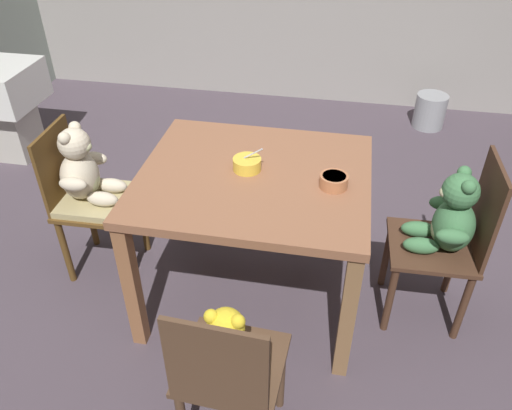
{
  "coord_description": "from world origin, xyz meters",
  "views": [
    {
      "loc": [
        0.37,
        -1.9,
        1.99
      ],
      "look_at": [
        0.0,
        0.05,
        0.54
      ],
      "focal_mm": 35.63,
      "sensor_mm": 36.0,
      "label": 1
    }
  ],
  "objects_px": {
    "teddy_chair_near_front": "(228,360)",
    "metal_pail": "(430,111)",
    "dining_table": "(254,193)",
    "sink_basin": "(3,98)",
    "porridge_bowl_terracotta_near_right": "(334,181)",
    "porridge_bowl_yellow_center": "(247,164)",
    "teddy_chair_near_left": "(86,182)",
    "teddy_chair_near_right": "(449,226)"
  },
  "relations": [
    {
      "from": "teddy_chair_near_left",
      "to": "metal_pail",
      "type": "relative_size",
      "value": 3.11
    },
    {
      "from": "teddy_chair_near_right",
      "to": "porridge_bowl_yellow_center",
      "type": "distance_m",
      "value": 0.96
    },
    {
      "from": "porridge_bowl_yellow_center",
      "to": "sink_basin",
      "type": "height_order",
      "value": "porridge_bowl_yellow_center"
    },
    {
      "from": "porridge_bowl_terracotta_near_right",
      "to": "teddy_chair_near_left",
      "type": "bearing_deg",
      "value": 175.62
    },
    {
      "from": "teddy_chair_near_left",
      "to": "porridge_bowl_terracotta_near_right",
      "type": "relative_size",
      "value": 6.95
    },
    {
      "from": "metal_pail",
      "to": "teddy_chair_near_front",
      "type": "bearing_deg",
      "value": -108.61
    },
    {
      "from": "sink_basin",
      "to": "metal_pail",
      "type": "height_order",
      "value": "sink_basin"
    },
    {
      "from": "teddy_chair_near_right",
      "to": "metal_pail",
      "type": "distance_m",
      "value": 2.16
    },
    {
      "from": "teddy_chair_near_right",
      "to": "porridge_bowl_terracotta_near_right",
      "type": "xyz_separation_m",
      "value": [
        -0.54,
        -0.07,
        0.22
      ]
    },
    {
      "from": "teddy_chair_near_left",
      "to": "porridge_bowl_yellow_center",
      "type": "relative_size",
      "value": 6.23
    },
    {
      "from": "sink_basin",
      "to": "metal_pail",
      "type": "bearing_deg",
      "value": 18.62
    },
    {
      "from": "porridge_bowl_terracotta_near_right",
      "to": "metal_pail",
      "type": "height_order",
      "value": "porridge_bowl_terracotta_near_right"
    },
    {
      "from": "teddy_chair_near_left",
      "to": "metal_pail",
      "type": "bearing_deg",
      "value": 45.43
    },
    {
      "from": "sink_basin",
      "to": "teddy_chair_near_right",
      "type": "bearing_deg",
      "value": -19.83
    },
    {
      "from": "porridge_bowl_yellow_center",
      "to": "dining_table",
      "type": "bearing_deg",
      "value": -41.18
    },
    {
      "from": "dining_table",
      "to": "sink_basin",
      "type": "bearing_deg",
      "value": 151.81
    },
    {
      "from": "teddy_chair_near_left",
      "to": "porridge_bowl_terracotta_near_right",
      "type": "distance_m",
      "value": 1.27
    },
    {
      "from": "porridge_bowl_terracotta_near_right",
      "to": "porridge_bowl_yellow_center",
      "type": "bearing_deg",
      "value": 170.34
    },
    {
      "from": "teddy_chair_near_left",
      "to": "teddy_chair_near_right",
      "type": "distance_m",
      "value": 1.78
    },
    {
      "from": "teddy_chair_near_left",
      "to": "metal_pail",
      "type": "distance_m",
      "value": 2.89
    },
    {
      "from": "teddy_chair_near_front",
      "to": "teddy_chair_near_left",
      "type": "bearing_deg",
      "value": 49.83
    },
    {
      "from": "porridge_bowl_terracotta_near_right",
      "to": "porridge_bowl_yellow_center",
      "type": "distance_m",
      "value": 0.4
    },
    {
      "from": "teddy_chair_near_left",
      "to": "porridge_bowl_terracotta_near_right",
      "type": "xyz_separation_m",
      "value": [
        1.25,
        -0.1,
        0.22
      ]
    },
    {
      "from": "teddy_chair_near_left",
      "to": "porridge_bowl_yellow_center",
      "type": "xyz_separation_m",
      "value": [
        0.85,
        -0.03,
        0.22
      ]
    },
    {
      "from": "teddy_chair_near_right",
      "to": "porridge_bowl_yellow_center",
      "type": "xyz_separation_m",
      "value": [
        -0.94,
        -0.0,
        0.22
      ]
    },
    {
      "from": "porridge_bowl_yellow_center",
      "to": "sink_basin",
      "type": "xyz_separation_m",
      "value": [
        -2.01,
        1.07,
        -0.32
      ]
    },
    {
      "from": "teddy_chair_near_front",
      "to": "sink_basin",
      "type": "distance_m",
      "value": 2.86
    },
    {
      "from": "teddy_chair_near_left",
      "to": "metal_pail",
      "type": "xyz_separation_m",
      "value": [
        1.96,
        2.09,
        -0.42
      ]
    },
    {
      "from": "porridge_bowl_yellow_center",
      "to": "metal_pail",
      "type": "relative_size",
      "value": 0.5
    },
    {
      "from": "teddy_chair_near_front",
      "to": "sink_basin",
      "type": "relative_size",
      "value": 1.18
    },
    {
      "from": "porridge_bowl_terracotta_near_right",
      "to": "teddy_chair_near_right",
      "type": "bearing_deg",
      "value": 7.42
    },
    {
      "from": "teddy_chair_near_left",
      "to": "porridge_bowl_terracotta_near_right",
      "type": "bearing_deg",
      "value": -5.8
    },
    {
      "from": "porridge_bowl_yellow_center",
      "to": "sink_basin",
      "type": "bearing_deg",
      "value": 152.1
    },
    {
      "from": "porridge_bowl_terracotta_near_right",
      "to": "porridge_bowl_yellow_center",
      "type": "relative_size",
      "value": 0.9
    },
    {
      "from": "teddy_chair_near_right",
      "to": "teddy_chair_near_front",
      "type": "distance_m",
      "value": 1.2
    },
    {
      "from": "sink_basin",
      "to": "metal_pail",
      "type": "relative_size",
      "value": 2.5
    },
    {
      "from": "teddy_chair_near_front",
      "to": "metal_pail",
      "type": "xyz_separation_m",
      "value": [
        1.0,
        2.98,
        -0.37
      ]
    },
    {
      "from": "teddy_chair_near_front",
      "to": "dining_table",
      "type": "bearing_deg",
      "value": 7.5
    },
    {
      "from": "teddy_chair_near_right",
      "to": "sink_basin",
      "type": "distance_m",
      "value": 3.13
    },
    {
      "from": "sink_basin",
      "to": "porridge_bowl_terracotta_near_right",
      "type": "bearing_deg",
      "value": -25.18
    },
    {
      "from": "teddy_chair_near_front",
      "to": "porridge_bowl_yellow_center",
      "type": "xyz_separation_m",
      "value": [
        -0.1,
        0.86,
        0.27
      ]
    },
    {
      "from": "teddy_chair_near_front",
      "to": "porridge_bowl_terracotta_near_right",
      "type": "relative_size",
      "value": 6.6
    }
  ]
}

